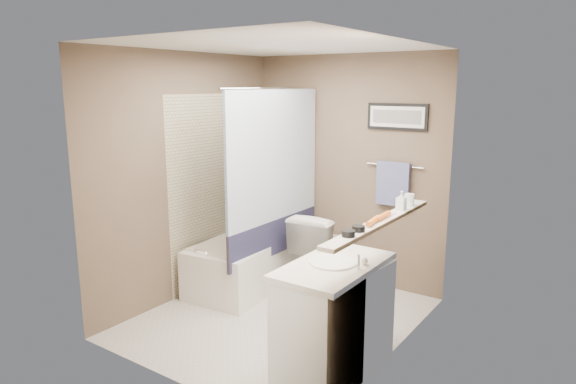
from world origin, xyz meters
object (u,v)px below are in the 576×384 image
Objects in this scene: bathtub at (250,260)px; hair_brush_front at (373,221)px; soap_bottle at (401,201)px; vanity at (334,321)px; toilet at (324,250)px; glass_jar at (409,200)px; candle_bowl_near at (348,233)px; hair_brush_back at (383,216)px; candle_bowl_far at (359,228)px.

bathtub is 6.82× the size of hair_brush_front.
vanity is at bearing -104.46° from soap_bottle.
toilet is 8.23× the size of glass_jar.
hair_brush_front is at bearing 90.00° from candle_bowl_near.
hair_brush_front is 0.68m from glass_jar.
candle_bowl_near is 0.41× the size of hair_brush_back.
soap_bottle reaches higher than candle_bowl_near.
candle_bowl_far is (1.07, -1.37, 0.72)m from toilet.
hair_brush_front reaches higher than vanity.
candle_bowl_far is (0.00, 0.14, 0.00)m from candle_bowl_near.
toilet is 1.46m from soap_bottle.
bathtub is 1.90m from vanity.
toilet is at bearing 137.68° from hair_brush_back.
soap_bottle is at bearing -15.80° from bathtub.
vanity is (1.60, -1.02, 0.15)m from bathtub.
toilet is 0.91× the size of vanity.
glass_jar is (1.07, -0.46, 0.75)m from toilet.
hair_brush_front is (0.00, 0.23, 0.00)m from candle_bowl_far.
toilet is 9.14× the size of candle_bowl_near.
vanity is at bearing -116.40° from hair_brush_back.
glass_jar is at bearing 153.22° from toilet.
glass_jar is at bearing 90.00° from candle_bowl_near.
hair_brush_back is (0.00, 0.54, 0.00)m from candle_bowl_near.
hair_brush_back is at bearing -26.12° from bathtub.
bathtub is 2.09m from hair_brush_back.
vanity is at bearing -131.84° from hair_brush_front.
candle_bowl_near is at bearing 121.75° from toilet.
candle_bowl_near is 1.05m from glass_jar.
candle_bowl_near reaches higher than vanity.
candle_bowl_near is 1.00× the size of candle_bowl_far.
candle_bowl_near is at bearing -90.00° from candle_bowl_far.
glass_jar is (0.00, 1.05, 0.03)m from candle_bowl_near.
bathtub is 1.67× the size of vanity.
bathtub is 15.00× the size of glass_jar.
hair_brush_front reaches higher than candle_bowl_far.
glass_jar reaches higher than hair_brush_front.
glass_jar is (1.79, -0.13, 0.92)m from bathtub.
candle_bowl_far is at bearing -90.00° from hair_brush_front.
candle_bowl_near is at bearing -90.00° from hair_brush_back.
candle_bowl_near is at bearing -90.00° from hair_brush_front.
vanity is 4.09× the size of hair_brush_front.
glass_jar is 0.66× the size of soap_bottle.
candle_bowl_far is (1.79, -1.03, 0.89)m from bathtub.
candle_bowl_far is 0.91m from glass_jar.
soap_bottle reaches higher than glass_jar.
vanity is 5.94× the size of soap_bottle.
vanity is at bearing 173.91° from candle_bowl_far.
bathtub is 2.25m from candle_bowl_far.
hair_brush_front is at bearing 90.00° from candle_bowl_far.
glass_jar is 0.17m from soap_bottle.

